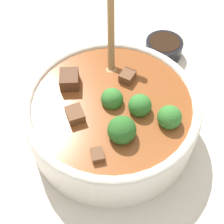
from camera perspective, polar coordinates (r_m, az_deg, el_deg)
name	(u,v)px	position (r m, az deg, el deg)	size (l,w,h in m)	color
ground_plane	(112,131)	(0.57, 0.00, -3.49)	(4.00, 4.00, 0.00)	silver
stew_bowl	(112,114)	(0.52, 0.04, -0.41)	(0.29, 0.33, 0.27)	white
condiment_bowl	(164,47)	(0.70, 9.46, 11.62)	(0.08, 0.08, 0.03)	black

